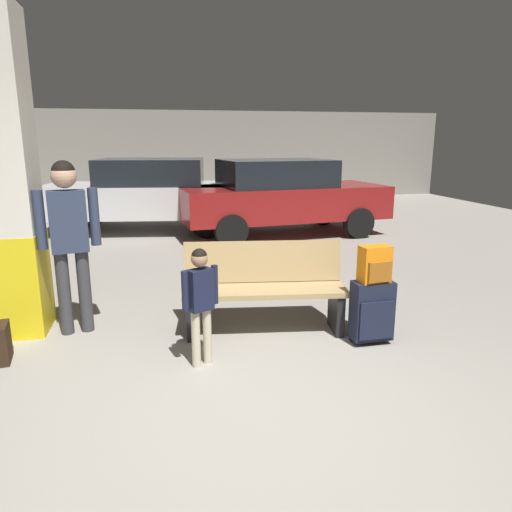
{
  "coord_description": "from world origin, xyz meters",
  "views": [
    {
      "loc": [
        -0.65,
        -2.83,
        1.88
      ],
      "look_at": [
        0.2,
        1.3,
        0.85
      ],
      "focal_mm": 33.4,
      "sensor_mm": 36.0,
      "label": 1
    }
  ],
  "objects_px": {
    "backpack_bright": "(375,265)",
    "adult": "(69,229)",
    "parked_car_far": "(147,193)",
    "child": "(200,295)",
    "parked_car_near": "(281,195)",
    "suitcase": "(372,311)",
    "bench": "(264,288)",
    "structural_pillar": "(3,179)"
  },
  "relations": [
    {
      "from": "structural_pillar",
      "to": "parked_car_far",
      "type": "height_order",
      "value": "structural_pillar"
    },
    {
      "from": "bench",
      "to": "suitcase",
      "type": "bearing_deg",
      "value": -29.54
    },
    {
      "from": "suitcase",
      "to": "adult",
      "type": "xyz_separation_m",
      "value": [
        -2.77,
        0.85,
        0.73
      ]
    },
    {
      "from": "bench",
      "to": "child",
      "type": "height_order",
      "value": "child"
    },
    {
      "from": "adult",
      "to": "bench",
      "type": "bearing_deg",
      "value": -10.03
    },
    {
      "from": "suitcase",
      "to": "parked_car_near",
      "type": "bearing_deg",
      "value": 84.63
    },
    {
      "from": "structural_pillar",
      "to": "child",
      "type": "relative_size",
      "value": 3.01
    },
    {
      "from": "suitcase",
      "to": "child",
      "type": "height_order",
      "value": "child"
    },
    {
      "from": "parked_car_far",
      "to": "parked_car_near",
      "type": "distance_m",
      "value": 2.8
    },
    {
      "from": "suitcase",
      "to": "parked_car_far",
      "type": "relative_size",
      "value": 0.14
    },
    {
      "from": "parked_car_far",
      "to": "suitcase",
      "type": "bearing_deg",
      "value": -71.32
    },
    {
      "from": "backpack_bright",
      "to": "adult",
      "type": "relative_size",
      "value": 0.2
    },
    {
      "from": "bench",
      "to": "child",
      "type": "xyz_separation_m",
      "value": [
        -0.69,
        -0.65,
        0.19
      ]
    },
    {
      "from": "structural_pillar",
      "to": "backpack_bright",
      "type": "bearing_deg",
      "value": -16.79
    },
    {
      "from": "adult",
      "to": "parked_car_near",
      "type": "relative_size",
      "value": 0.4
    },
    {
      "from": "child",
      "to": "adult",
      "type": "bearing_deg",
      "value": 139.96
    },
    {
      "from": "adult",
      "to": "parked_car_far",
      "type": "relative_size",
      "value": 0.4
    },
    {
      "from": "backpack_bright",
      "to": "bench",
      "type": "bearing_deg",
      "value": 150.46
    },
    {
      "from": "structural_pillar",
      "to": "adult",
      "type": "height_order",
      "value": "structural_pillar"
    },
    {
      "from": "suitcase",
      "to": "adult",
      "type": "relative_size",
      "value": 0.36
    },
    {
      "from": "structural_pillar",
      "to": "parked_car_far",
      "type": "xyz_separation_m",
      "value": [
        1.21,
        5.31,
        -0.72
      ]
    },
    {
      "from": "bench",
      "to": "adult",
      "type": "height_order",
      "value": "adult"
    },
    {
      "from": "bench",
      "to": "parked_car_far",
      "type": "xyz_separation_m",
      "value": [
        -1.22,
        5.8,
        0.36
      ]
    },
    {
      "from": "backpack_bright",
      "to": "parked_car_near",
      "type": "relative_size",
      "value": 0.08
    },
    {
      "from": "bench",
      "to": "suitcase",
      "type": "distance_m",
      "value": 1.07
    },
    {
      "from": "adult",
      "to": "parked_car_near",
      "type": "xyz_separation_m",
      "value": [
        3.28,
        4.53,
        -0.24
      ]
    },
    {
      "from": "bench",
      "to": "suitcase",
      "type": "xyz_separation_m",
      "value": [
        0.92,
        -0.52,
        -0.12
      ]
    },
    {
      "from": "backpack_bright",
      "to": "adult",
      "type": "xyz_separation_m",
      "value": [
        -2.77,
        0.85,
        0.28
      ]
    },
    {
      "from": "structural_pillar",
      "to": "child",
      "type": "distance_m",
      "value": 2.25
    },
    {
      "from": "structural_pillar",
      "to": "adult",
      "type": "distance_m",
      "value": 0.76
    },
    {
      "from": "backpack_bright",
      "to": "parked_car_near",
      "type": "height_order",
      "value": "parked_car_near"
    },
    {
      "from": "suitcase",
      "to": "parked_car_far",
      "type": "height_order",
      "value": "parked_car_far"
    },
    {
      "from": "suitcase",
      "to": "structural_pillar",
      "type": "bearing_deg",
      "value": 163.21
    },
    {
      "from": "bench",
      "to": "adult",
      "type": "relative_size",
      "value": 0.97
    },
    {
      "from": "structural_pillar",
      "to": "parked_car_far",
      "type": "relative_size",
      "value": 0.72
    },
    {
      "from": "parked_car_near",
      "to": "suitcase",
      "type": "bearing_deg",
      "value": -95.37
    },
    {
      "from": "parked_car_near",
      "to": "child",
      "type": "bearing_deg",
      "value": -111.07
    },
    {
      "from": "adult",
      "to": "parked_car_near",
      "type": "height_order",
      "value": "adult"
    },
    {
      "from": "adult",
      "to": "parked_car_far",
      "type": "bearing_deg",
      "value": 83.38
    },
    {
      "from": "child",
      "to": "structural_pillar",
      "type": "bearing_deg",
      "value": 146.8
    },
    {
      "from": "structural_pillar",
      "to": "adult",
      "type": "bearing_deg",
      "value": -15.58
    },
    {
      "from": "structural_pillar",
      "to": "parked_car_near",
      "type": "xyz_separation_m",
      "value": [
        3.85,
        4.37,
        -0.72
      ]
    }
  ]
}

